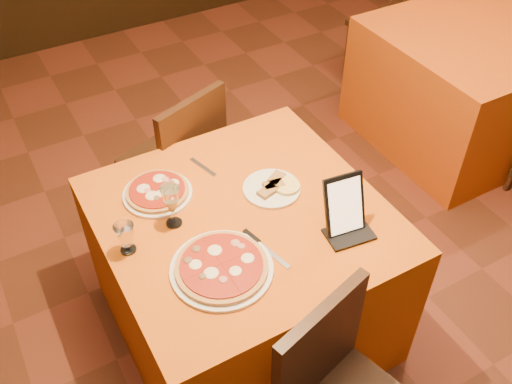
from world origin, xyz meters
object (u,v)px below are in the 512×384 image
chair_side_far (386,24)px  pizza_far (157,192)px  side_table (464,87)px  tablet (344,205)px  pizza_near (222,268)px  chair_main_far (171,160)px  main_table (244,273)px  water_glass (126,238)px  wine_glass (172,206)px

chair_side_far → pizza_far: size_ratio=3.18×
side_table → tablet: 1.95m
pizza_near → chair_main_far: bearing=78.6°
main_table → side_table: (1.95, 0.64, 0.00)m
pizza_far → water_glass: water_glass is taller
chair_main_far → tablet: tablet is taller
pizza_near → tablet: bearing=-4.0°
wine_glass → main_table: bearing=-17.6°
chair_side_far → pizza_near: (-2.16, -1.66, 0.31)m
pizza_near → water_glass: water_glass is taller
chair_main_far → chair_side_far: (1.95, 0.65, 0.00)m
pizza_near → wine_glass: bearing=100.4°
main_table → pizza_near: size_ratio=2.93×
chair_side_far → pizza_far: bearing=21.3°
chair_side_far → tablet: bearing=39.0°
wine_glass → water_glass: (-0.20, -0.04, -0.03)m
chair_main_far → pizza_far: chair_main_far is taller
pizza_far → tablet: bearing=-43.2°
water_glass → pizza_near: bearing=-44.9°
side_table → wine_glass: bearing=-165.8°
pizza_near → water_glass: 0.37m
chair_side_far → wine_glass: (-2.21, -1.36, 0.39)m
chair_main_far → pizza_near: 1.08m
wine_glass → tablet: 0.65m
water_glass → tablet: bearing=-21.1°
main_table → wine_glass: wine_glass is taller
side_table → chair_main_far: chair_main_far is taller
chair_side_far → tablet: tablet is taller
main_table → tablet: tablet is taller
chair_main_far → pizza_far: size_ratio=3.18×
chair_side_far → tablet: size_ratio=3.73×
chair_main_far → water_glass: 0.96m
wine_glass → tablet: bearing=-31.1°
side_table → water_glass: water_glass is taller
pizza_far → chair_main_far: bearing=64.3°
main_table → chair_main_far: size_ratio=1.21×
tablet → chair_main_far: bearing=113.3°
chair_side_far → chair_main_far: bearing=11.7°
pizza_near → water_glass: (-0.26, 0.26, 0.05)m
pizza_far → water_glass: 0.31m
chair_side_far → wine_glass: bearing=24.8°
water_glass → chair_main_far: bearing=58.4°
chair_main_far → chair_side_far: same height
side_table → chair_main_far: bearing=175.5°
side_table → pizza_near: size_ratio=2.93×
side_table → tablet: (-1.65, -0.90, 0.49)m
side_table → wine_glass: 2.33m
main_table → pizza_far: 0.54m
pizza_far → tablet: (0.55, -0.52, 0.10)m
chair_side_far → tablet: 2.41m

